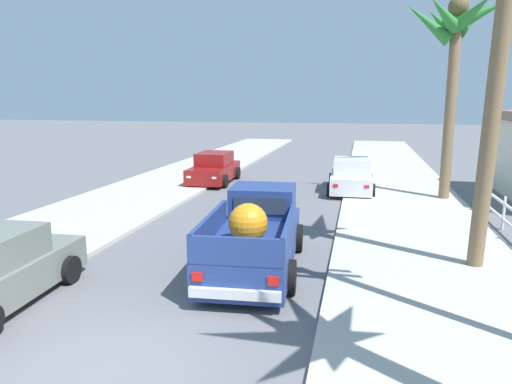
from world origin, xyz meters
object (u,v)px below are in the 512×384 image
pickup_truck (256,235)px  car_right_near (214,169)px  car_left_near (351,176)px  palm_tree_left_fore (455,40)px

pickup_truck → car_right_near: pickup_truck is taller
car_left_near → car_right_near: size_ratio=1.00×
car_left_near → car_right_near: bearing=172.1°
car_left_near → palm_tree_left_fore: palm_tree_left_fore is taller
pickup_truck → car_left_near: size_ratio=1.24×
pickup_truck → car_left_near: (2.10, 10.39, -0.10)m
pickup_truck → palm_tree_left_fore: palm_tree_left_fore is taller
car_right_near → palm_tree_left_fore: 12.25m
pickup_truck → car_right_near: bearing=112.7°
car_right_near → pickup_truck: bearing=-67.3°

